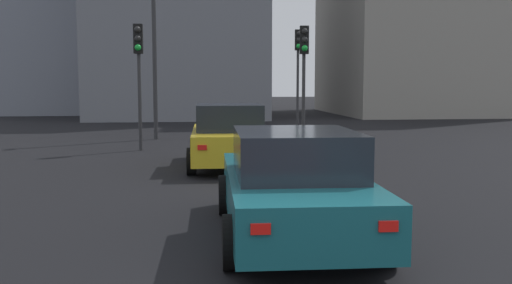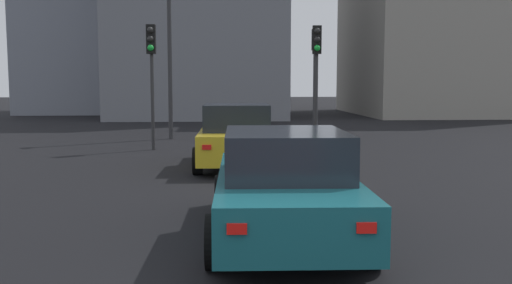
{
  "view_description": "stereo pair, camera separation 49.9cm",
  "coord_description": "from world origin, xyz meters",
  "px_view_note": "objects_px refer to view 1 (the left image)",
  "views": [
    {
      "loc": [
        -4.75,
        1.09,
        2.12
      ],
      "look_at": [
        5.33,
        -0.02,
        1.05
      ],
      "focal_mm": 39.29,
      "sensor_mm": 36.0,
      "label": 1
    },
    {
      "loc": [
        -4.8,
        0.6,
        2.12
      ],
      "look_at": [
        5.33,
        -0.02,
        1.05
      ],
      "focal_mm": 39.29,
      "sensor_mm": 36.0,
      "label": 2
    }
  ],
  "objects_px": {
    "car_yellow_lead": "(229,137)",
    "traffic_light_far_left": "(139,60)",
    "car_teal_second": "(293,185)",
    "traffic_light_near_left": "(304,60)",
    "street_lamp_kerbside": "(154,30)",
    "traffic_light_near_right": "(298,59)"
  },
  "relations": [
    {
      "from": "traffic_light_near_left",
      "to": "car_yellow_lead",
      "type": "bearing_deg",
      "value": -30.26
    },
    {
      "from": "car_yellow_lead",
      "to": "traffic_light_far_left",
      "type": "distance_m",
      "value": 4.94
    },
    {
      "from": "traffic_light_near_left",
      "to": "street_lamp_kerbside",
      "type": "relative_size",
      "value": 0.58
    },
    {
      "from": "car_yellow_lead",
      "to": "traffic_light_far_left",
      "type": "height_order",
      "value": "traffic_light_far_left"
    },
    {
      "from": "traffic_light_far_left",
      "to": "traffic_light_near_right",
      "type": "bearing_deg",
      "value": 138.91
    },
    {
      "from": "traffic_light_near_right",
      "to": "street_lamp_kerbside",
      "type": "distance_m",
      "value": 6.89
    },
    {
      "from": "traffic_light_far_left",
      "to": "car_yellow_lead",
      "type": "bearing_deg",
      "value": 36.34
    },
    {
      "from": "car_yellow_lead",
      "to": "traffic_light_far_left",
      "type": "relative_size",
      "value": 1.05
    },
    {
      "from": "car_yellow_lead",
      "to": "car_teal_second",
      "type": "distance_m",
      "value": 6.59
    },
    {
      "from": "car_teal_second",
      "to": "street_lamp_kerbside",
      "type": "height_order",
      "value": "street_lamp_kerbside"
    },
    {
      "from": "car_teal_second",
      "to": "traffic_light_near_left",
      "type": "bearing_deg",
      "value": -10.23
    },
    {
      "from": "car_teal_second",
      "to": "street_lamp_kerbside",
      "type": "relative_size",
      "value": 0.65
    },
    {
      "from": "car_teal_second",
      "to": "traffic_light_near_left",
      "type": "distance_m",
      "value": 11.03
    },
    {
      "from": "car_yellow_lead",
      "to": "street_lamp_kerbside",
      "type": "height_order",
      "value": "street_lamp_kerbside"
    },
    {
      "from": "traffic_light_near_left",
      "to": "traffic_light_near_right",
      "type": "height_order",
      "value": "traffic_light_near_right"
    },
    {
      "from": "car_yellow_lead",
      "to": "street_lamp_kerbside",
      "type": "xyz_separation_m",
      "value": [
        7.25,
        2.31,
        3.31
      ]
    },
    {
      "from": "traffic_light_near_left",
      "to": "traffic_light_far_left",
      "type": "distance_m",
      "value": 5.27
    },
    {
      "from": "car_yellow_lead",
      "to": "traffic_light_near_right",
      "type": "relative_size",
      "value": 0.93
    },
    {
      "from": "car_teal_second",
      "to": "street_lamp_kerbside",
      "type": "distance_m",
      "value": 14.5
    },
    {
      "from": "traffic_light_near_right",
      "to": "street_lamp_kerbside",
      "type": "relative_size",
      "value": 0.65
    },
    {
      "from": "street_lamp_kerbside",
      "to": "traffic_light_near_right",
      "type": "bearing_deg",
      "value": -61.75
    },
    {
      "from": "car_teal_second",
      "to": "traffic_light_near_left",
      "type": "xyz_separation_m",
      "value": [
        10.59,
        -2.23,
        2.13
      ]
    }
  ]
}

